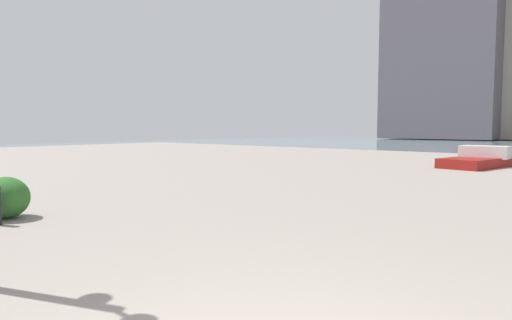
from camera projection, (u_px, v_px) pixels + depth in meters
building_annex at (449, 24)px, 62.06m from camera, size 15.07×13.49×32.72m
shrub_round at (6, 198)px, 7.52m from camera, size 0.85×0.77×0.73m
boat at (484, 161)px, 17.62m from camera, size 2.44×5.15×0.95m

